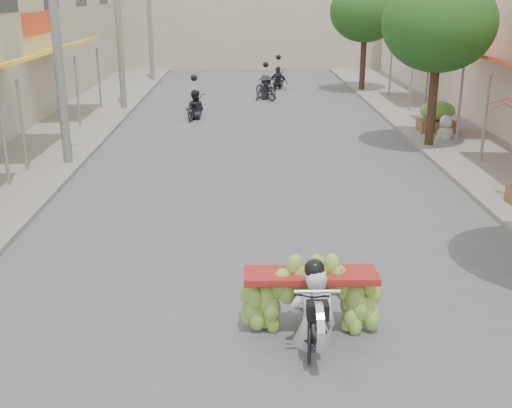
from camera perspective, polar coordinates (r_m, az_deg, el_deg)
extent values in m
cube|color=gray|center=(22.16, -18.41, 5.34)|extent=(4.00, 60.00, 0.12)
cube|color=gray|center=(22.44, 18.34, 5.50)|extent=(4.00, 60.00, 0.12)
cylinder|color=slate|center=(16.87, -21.52, 5.38)|extent=(0.08, 0.08, 2.55)
cube|color=yellow|center=(19.90, -21.19, 11.55)|extent=(1.77, 4.00, 0.53)
cylinder|color=slate|center=(18.16, -20.06, 6.39)|extent=(0.08, 0.08, 2.55)
cylinder|color=slate|center=(21.55, -17.09, 8.43)|extent=(0.08, 0.08, 2.55)
cube|color=yellow|center=(25.61, -16.71, 13.26)|extent=(1.77, 4.00, 0.53)
cylinder|color=slate|center=(23.84, -15.58, 9.45)|extent=(0.08, 0.08, 2.55)
cylinder|color=slate|center=(27.31, -13.77, 10.65)|extent=(0.08, 0.08, 2.55)
cube|color=red|center=(25.80, -18.84, 15.00)|extent=(0.10, 3.50, 0.80)
cylinder|color=slate|center=(19.11, 19.69, 6.98)|extent=(0.08, 0.08, 2.55)
cube|color=#B43418|center=(23.02, 18.50, 12.60)|extent=(1.77, 4.20, 0.53)
cylinder|color=slate|center=(21.15, 17.65, 8.20)|extent=(0.08, 0.08, 2.55)
cylinder|color=slate|center=(24.74, 14.91, 9.81)|extent=(0.08, 0.08, 2.55)
cube|color=#B43418|center=(28.73, 14.55, 13.92)|extent=(1.77, 4.20, 0.53)
cylinder|color=slate|center=(26.84, 13.65, 10.54)|extent=(0.08, 0.08, 2.55)
cylinder|color=slate|center=(30.50, 11.87, 11.55)|extent=(0.08, 0.08, 2.55)
cube|color=#B3A98D|center=(43.67, -0.60, 16.80)|extent=(20.00, 6.00, 7.00)
cylinder|color=slate|center=(18.35, -17.46, 15.38)|extent=(0.24, 0.24, 8.00)
cylinder|color=slate|center=(27.12, -12.19, 16.50)|extent=(0.24, 0.24, 8.00)
cylinder|color=slate|center=(36.00, -9.49, 17.02)|extent=(0.24, 0.24, 8.00)
cylinder|color=#3A2719|center=(20.74, 15.44, 9.12)|extent=(0.28, 0.28, 3.20)
ellipsoid|color=#1F4F17|center=(20.52, 15.97, 15.19)|extent=(3.40, 3.40, 2.90)
cylinder|color=#3A2719|center=(32.34, 9.50, 12.63)|extent=(0.28, 0.28, 3.20)
ellipsoid|color=#1F4F17|center=(32.20, 9.71, 16.52)|extent=(3.40, 3.40, 2.90)
cube|color=brown|center=(23.06, 15.74, 6.87)|extent=(1.20, 0.80, 0.50)
ellipsoid|color=#63A33D|center=(22.96, 15.86, 8.28)|extent=(1.20, 0.88, 0.66)
imported|color=black|center=(9.02, 5.05, -9.51)|extent=(0.74, 1.73, 0.99)
cylinder|color=silver|center=(8.39, 5.54, -10.81)|extent=(0.10, 0.66, 0.66)
cube|color=black|center=(8.39, 5.50, -9.41)|extent=(0.28, 0.22, 0.22)
cylinder|color=silver|center=(8.38, 5.47, -7.76)|extent=(0.60, 0.05, 0.05)
cube|color=maroon|center=(9.16, 4.89, -6.35)|extent=(1.89, 0.55, 0.10)
imported|color=silver|center=(8.67, 5.21, -5.52)|extent=(0.65, 0.48, 1.80)
sphere|color=black|center=(8.33, 5.40, -0.11)|extent=(0.28, 0.28, 0.28)
imported|color=silver|center=(21.85, 16.60, 7.58)|extent=(0.86, 0.65, 1.54)
imported|color=black|center=(25.10, -5.46, 8.57)|extent=(0.96, 1.73, 0.92)
imported|color=#232229|center=(25.00, -5.51, 10.07)|extent=(0.88, 0.65, 1.65)
sphere|color=black|center=(24.94, -5.54, 11.10)|extent=(0.26, 0.26, 0.26)
imported|color=black|center=(29.56, 0.87, 10.23)|extent=(1.28, 1.76, 1.03)
imported|color=#232229|center=(29.48, 0.87, 11.41)|extent=(1.19, 1.00, 1.65)
sphere|color=black|center=(29.43, 0.88, 12.29)|extent=(0.26, 0.26, 0.26)
imported|color=black|center=(32.92, 1.99, 11.01)|extent=(1.15, 1.84, 0.97)
imported|color=#232229|center=(32.84, 2.00, 12.11)|extent=(1.09, 0.82, 1.65)
sphere|color=black|center=(32.80, 2.01, 12.91)|extent=(0.26, 0.26, 0.26)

